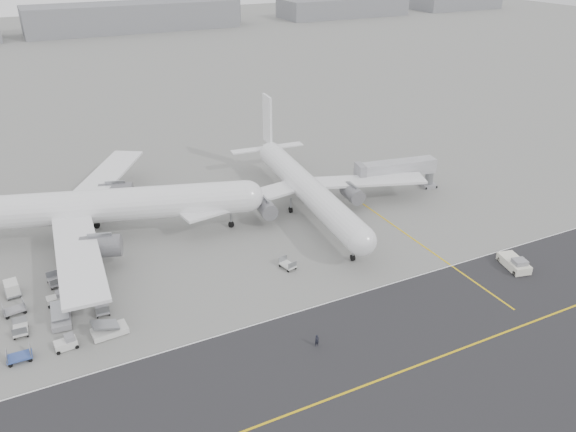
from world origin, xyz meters
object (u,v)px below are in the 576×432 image
airliner_b (305,187)px  jet_bridge (397,170)px  pushback_tug (515,263)px  airliner_a (91,207)px  ground_crew_a (317,341)px

airliner_b → jet_bridge: (20.35, -0.12, -0.25)m
airliner_b → pushback_tug: (19.35, -32.04, -3.94)m
airliner_b → jet_bridge: size_ratio=2.76×
airliner_a → pushback_tug: (55.90, -38.69, -4.86)m
airliner_b → ground_crew_a: bearing=-110.7°
pushback_tug → jet_bridge: size_ratio=0.42×
pushback_tug → airliner_a: bearing=158.6°
airliner_a → airliner_b: (36.55, -6.65, -0.91)m
jet_bridge → pushback_tug: bearing=-82.0°
airliner_b → jet_bridge: airliner_b is taller
airliner_b → jet_bridge: 20.35m
airliner_b → ground_crew_a: (-16.71, -34.65, -3.96)m
airliner_b → pushback_tug: airliner_b is taller
jet_bridge → ground_crew_a: bearing=-127.2°
airliner_b → pushback_tug: bearing=-53.8°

